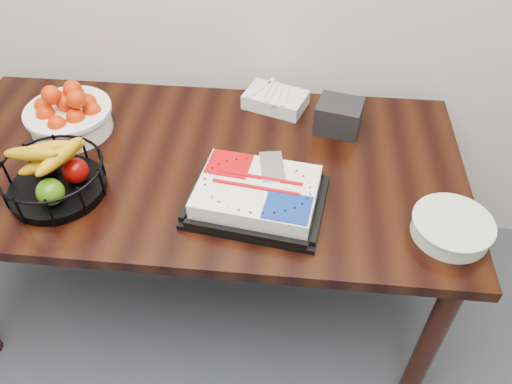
# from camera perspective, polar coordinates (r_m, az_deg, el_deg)

# --- Properties ---
(table) EXTENTS (1.80, 0.90, 0.75)m
(table) POSITION_cam_1_polar(r_m,az_deg,el_deg) (1.76, -6.62, 1.47)
(table) COLOR black
(table) RESTS_ON ground
(cake_tray) EXTENTS (0.45, 0.37, 0.08)m
(cake_tray) POSITION_cam_1_polar(r_m,az_deg,el_deg) (1.52, 0.12, -0.32)
(cake_tray) COLOR black
(cake_tray) RESTS_ON table
(tangerine_bowl) EXTENTS (0.30, 0.30, 0.19)m
(tangerine_bowl) POSITION_cam_1_polar(r_m,az_deg,el_deg) (1.90, -20.70, 8.63)
(tangerine_bowl) COLOR white
(tangerine_bowl) RESTS_ON table
(fruit_basket) EXTENTS (0.32, 0.32, 0.17)m
(fruit_basket) POSITION_cam_1_polar(r_m,az_deg,el_deg) (1.65, -22.18, 1.73)
(fruit_basket) COLOR black
(fruit_basket) RESTS_ON table
(plate_stack) EXTENTS (0.23, 0.23, 0.06)m
(plate_stack) POSITION_cam_1_polar(r_m,az_deg,el_deg) (1.54, 21.44, -3.81)
(plate_stack) COLOR white
(plate_stack) RESTS_ON table
(fork_bag) EXTENTS (0.26, 0.21, 0.06)m
(fork_bag) POSITION_cam_1_polar(r_m,az_deg,el_deg) (1.93, 2.26, 10.57)
(fork_bag) COLOR silver
(fork_bag) RESTS_ON table
(napkin_box) EXTENTS (0.18, 0.16, 0.11)m
(napkin_box) POSITION_cam_1_polar(r_m,az_deg,el_deg) (1.82, 9.44, 8.54)
(napkin_box) COLOR black
(napkin_box) RESTS_ON table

